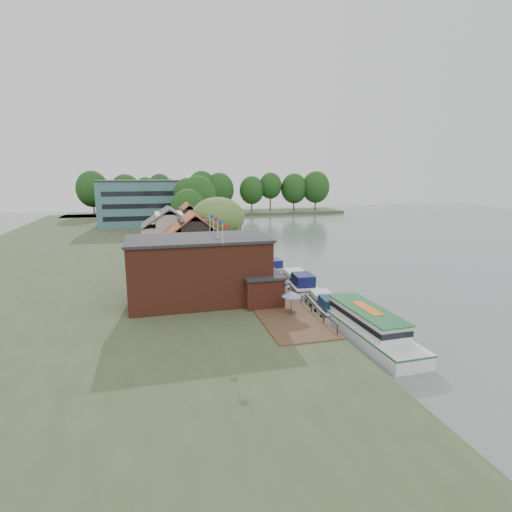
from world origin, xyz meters
TOP-DOWN VIEW (x-y plane):
  - ground at (0.00, 0.00)m, footprint 260.00×260.00m
  - land_bank at (-30.00, 35.00)m, footprint 50.00×140.00m
  - quay_deck at (-8.00, 10.00)m, footprint 6.00×50.00m
  - quay_rail at (-5.30, 10.50)m, footprint 0.20×49.00m
  - pub at (-14.00, -1.00)m, footprint 20.00×11.00m
  - hotel_block at (-22.00, 70.00)m, footprint 25.40×12.40m
  - cottage_a at (-15.00, 14.00)m, footprint 8.60×7.60m
  - cottage_b at (-18.00, 24.00)m, footprint 9.60×8.60m
  - cottage_c at (-14.00, 33.00)m, footprint 7.60×7.60m
  - willow at (-10.50, 19.00)m, footprint 8.60×8.60m
  - umbrella_0 at (-7.46, -7.89)m, footprint 2.07×2.07m
  - umbrella_1 at (-7.55, -4.13)m, footprint 2.39×2.39m
  - umbrella_2 at (-8.06, -1.99)m, footprint 2.18×2.18m
  - umbrella_3 at (-7.55, 4.94)m, footprint 2.20×2.20m
  - umbrella_4 at (-6.56, 8.97)m, footprint 2.19×2.19m
  - cruiser_0 at (-2.60, -5.50)m, footprint 3.91×9.42m
  - cruiser_1 at (-2.39, 3.53)m, footprint 4.05×10.68m
  - cruiser_2 at (-3.11, 14.40)m, footprint 3.57×9.35m
  - cruiser_3 at (-2.56, 24.67)m, footprint 4.47×10.61m
  - cruiser_4 at (-2.30, 34.06)m, footprint 5.04×11.14m
  - tour_boat at (-1.84, -13.65)m, footprint 4.07×13.57m
  - swan at (-3.23, -11.10)m, footprint 0.44×0.44m
  - bank_tree_0 at (-13.06, 42.55)m, footprint 7.63×7.63m
  - bank_tree_1 at (-10.28, 48.68)m, footprint 8.50×8.50m
  - bank_tree_2 at (-11.89, 58.01)m, footprint 6.81×6.81m
  - bank_tree_3 at (-18.00, 79.84)m, footprint 6.97×6.97m
  - bank_tree_4 at (-17.01, 84.70)m, footprint 8.93×8.93m
  - bank_tree_5 at (-18.84, 94.42)m, footprint 7.42×7.42m

SIDE VIEW (x-z plane):
  - ground at x=0.00m, z-range 0.00..0.00m
  - swan at x=-3.23m, z-range 0.00..0.44m
  - land_bank at x=-30.00m, z-range 0.00..1.00m
  - quay_deck at x=-8.00m, z-range 1.00..1.10m
  - cruiser_0 at x=-2.60m, z-range 0.00..2.19m
  - cruiser_2 at x=-3.11m, z-range 0.00..2.19m
  - cruiser_3 at x=-2.56m, z-range 0.00..2.51m
  - cruiser_1 at x=-2.39m, z-range 0.00..2.57m
  - cruiser_4 at x=-2.30m, z-range 0.00..2.64m
  - tour_boat at x=-1.84m, z-range 0.00..2.94m
  - quay_rail at x=-5.30m, z-range 1.00..2.00m
  - umbrella_0 at x=-7.46m, z-range 1.10..3.48m
  - umbrella_1 at x=-7.55m, z-range 1.10..3.48m
  - umbrella_2 at x=-8.06m, z-range 1.10..3.48m
  - umbrella_3 at x=-7.55m, z-range 1.10..3.48m
  - umbrella_4 at x=-6.56m, z-range 1.10..3.48m
  - pub at x=-14.00m, z-range 1.00..8.30m
  - cottage_a at x=-15.00m, z-range 1.00..9.50m
  - cottage_b at x=-18.00m, z-range 1.00..9.50m
  - cottage_c at x=-14.00m, z-range 1.00..9.50m
  - willow at x=-10.50m, z-range 1.00..11.43m
  - bank_tree_0 at x=-13.06m, z-range 1.00..11.87m
  - bank_tree_4 at x=-17.01m, z-range 1.00..12.70m
  - bank_tree_5 at x=-18.84m, z-range 1.00..12.75m
  - hotel_block at x=-22.00m, z-range 1.00..13.30m
  - bank_tree_2 at x=-11.89m, z-range 1.00..13.99m
  - bank_tree_1 at x=-10.28m, z-range 1.00..14.62m
  - bank_tree_3 at x=-18.00m, z-range 1.00..14.98m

